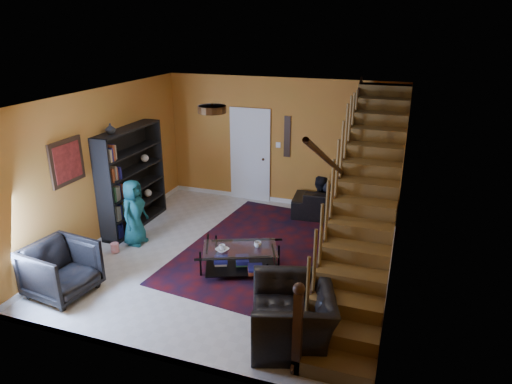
# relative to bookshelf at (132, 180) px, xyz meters

# --- Properties ---
(floor) EXTENTS (5.50, 5.50, 0.00)m
(floor) POSITION_rel_bookshelf_xyz_m (2.40, -0.60, -0.96)
(floor) COLOR beige
(floor) RESTS_ON ground
(room) EXTENTS (5.50, 5.50, 5.50)m
(room) POSITION_rel_bookshelf_xyz_m (1.07, 0.73, -0.91)
(room) COLOR #BF6B2A
(room) RESTS_ON ground
(staircase) EXTENTS (0.95, 5.02, 3.18)m
(staircase) POSITION_rel_bookshelf_xyz_m (4.53, -0.60, 0.43)
(staircase) COLOR brown
(staircase) RESTS_ON floor
(bookshelf) EXTENTS (0.35, 1.80, 2.00)m
(bookshelf) POSITION_rel_bookshelf_xyz_m (0.00, 0.00, 0.00)
(bookshelf) COLOR black
(bookshelf) RESTS_ON floor
(door) EXTENTS (0.82, 0.05, 2.05)m
(door) POSITION_rel_bookshelf_xyz_m (1.70, 2.12, 0.06)
(door) COLOR silver
(door) RESTS_ON floor
(framed_picture) EXTENTS (0.04, 0.74, 0.74)m
(framed_picture) POSITION_rel_bookshelf_xyz_m (-0.17, -1.50, 0.79)
(framed_picture) COLOR maroon
(framed_picture) RESTS_ON room
(wall_hanging) EXTENTS (0.14, 0.03, 0.90)m
(wall_hanging) POSITION_rel_bookshelf_xyz_m (2.55, 2.13, 0.59)
(wall_hanging) COLOR black
(wall_hanging) RESTS_ON room
(ceiling_fixture) EXTENTS (0.40, 0.40, 0.10)m
(ceiling_fixture) POSITION_rel_bookshelf_xyz_m (2.40, -1.40, 1.78)
(ceiling_fixture) COLOR #3F2814
(ceiling_fixture) RESTS_ON room
(rug) EXTENTS (3.80, 4.23, 0.02)m
(rug) POSITION_rel_bookshelf_xyz_m (3.21, -0.19, -0.95)
(rug) COLOR #460C0F
(rug) RESTS_ON floor
(sofa) EXTENTS (2.12, 0.97, 0.60)m
(sofa) POSITION_rel_bookshelf_xyz_m (3.90, 1.70, -0.66)
(sofa) COLOR black
(sofa) RESTS_ON floor
(armchair_left) EXTENTS (1.00, 0.98, 0.82)m
(armchair_left) POSITION_rel_bookshelf_xyz_m (0.35, -2.52, -0.55)
(armchair_left) COLOR black
(armchair_left) RESTS_ON floor
(armchair_right) EXTENTS (1.33, 1.43, 0.76)m
(armchair_right) POSITION_rel_bookshelf_xyz_m (3.90, -2.44, -0.58)
(armchair_right) COLOR black
(armchair_right) RESTS_ON floor
(person_adult_a) EXTENTS (0.44, 0.29, 1.20)m
(person_adult_a) POSITION_rel_bookshelf_xyz_m (3.54, 1.75, -0.81)
(person_adult_a) COLOR black
(person_adult_a) RESTS_ON sofa
(person_adult_b) EXTENTS (0.68, 0.55, 1.31)m
(person_adult_b) POSITION_rel_bookshelf_xyz_m (3.38, 1.75, -0.76)
(person_adult_b) COLOR black
(person_adult_b) RESTS_ON sofa
(person_child) EXTENTS (0.41, 0.62, 1.24)m
(person_child) POSITION_rel_bookshelf_xyz_m (0.45, -0.70, -0.34)
(person_child) COLOR #1A5965
(person_child) RESTS_ON armchair_left
(coffee_table) EXTENTS (1.36, 1.09, 0.45)m
(coffee_table) POSITION_rel_bookshelf_xyz_m (2.67, -1.08, -0.70)
(coffee_table) COLOR black
(coffee_table) RESTS_ON floor
(cup_a) EXTENTS (0.13, 0.13, 0.10)m
(cup_a) POSITION_rel_bookshelf_xyz_m (2.93, -0.95, -0.46)
(cup_a) COLOR #999999
(cup_a) RESTS_ON coffee_table
(cup_b) EXTENTS (0.12, 0.12, 0.10)m
(cup_b) POSITION_rel_bookshelf_xyz_m (2.43, -1.24, -0.46)
(cup_b) COLOR #999999
(cup_b) RESTS_ON coffee_table
(bowl) EXTENTS (0.26, 0.26, 0.05)m
(bowl) POSITION_rel_bookshelf_xyz_m (2.44, -1.27, -0.49)
(bowl) COLOR #999999
(bowl) RESTS_ON coffee_table
(vase) EXTENTS (0.18, 0.18, 0.19)m
(vase) POSITION_rel_bookshelf_xyz_m (-0.00, -0.50, 1.13)
(vase) COLOR #999999
(vase) RESTS_ON bookshelf
(popcorn_bucket) EXTENTS (0.19, 0.19, 0.17)m
(popcorn_bucket) POSITION_rel_bookshelf_xyz_m (0.30, -1.16, -0.86)
(popcorn_bucket) COLOR red
(popcorn_bucket) RESTS_ON rug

